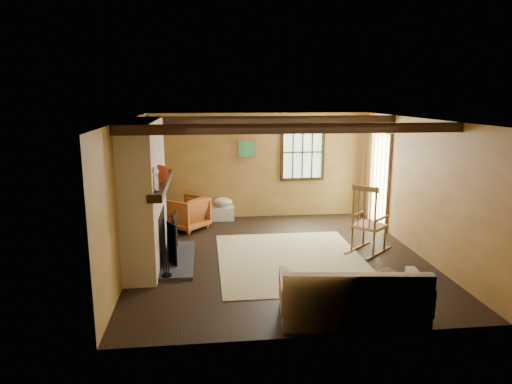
{
  "coord_description": "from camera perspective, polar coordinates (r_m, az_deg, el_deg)",
  "views": [
    {
      "loc": [
        -1.25,
        -7.54,
        2.8
      ],
      "look_at": [
        -0.35,
        0.4,
        1.09
      ],
      "focal_mm": 32.0,
      "sensor_mm": 36.0,
      "label": 1
    }
  ],
  "objects": [
    {
      "name": "firewood_pile",
      "position": [
        10.51,
        -9.44,
        -2.86
      ],
      "size": [
        0.66,
        0.12,
        0.24
      ],
      "color": "brown",
      "rests_on": "ground"
    },
    {
      "name": "armchair",
      "position": [
        9.75,
        -8.67,
        -2.62
      ],
      "size": [
        1.06,
        1.06,
        0.69
      ],
      "primitive_type": "imported",
      "rotation": [
        0.0,
        0.0,
        -2.28
      ],
      "color": "#BF6026",
      "rests_on": "ground"
    },
    {
      "name": "rocking_chair",
      "position": [
        8.43,
        13.82,
        -3.88
      ],
      "size": [
        0.99,
        0.96,
        1.26
      ],
      "rotation": [
        0.0,
        0.0,
        2.31
      ],
      "color": "tan",
      "rests_on": "ground"
    },
    {
      "name": "basket_pillow",
      "position": [
        10.38,
        -4.16,
        -1.28
      ],
      "size": [
        0.43,
        0.35,
        0.21
      ],
      "primitive_type": "ellipsoid",
      "rotation": [
        0.0,
        0.0,
        -0.02
      ],
      "color": "beige",
      "rests_on": "laundry_basket"
    },
    {
      "name": "fireplace",
      "position": [
        7.79,
        -13.53,
        -0.83
      ],
      "size": [
        1.02,
        2.3,
        2.4
      ],
      "color": "brown",
      "rests_on": "ground"
    },
    {
      "name": "laundry_basket",
      "position": [
        10.44,
        -4.14,
        -2.65
      ],
      "size": [
        0.51,
        0.4,
        0.3
      ],
      "primitive_type": "cube",
      "rotation": [
        0.0,
        0.0,
        -0.04
      ],
      "color": "white",
      "rests_on": "ground"
    },
    {
      "name": "sofa",
      "position": [
        6.01,
        12.0,
        -13.15
      ],
      "size": [
        1.9,
        1.02,
        0.73
      ],
      "rotation": [
        0.0,
        0.0,
        -0.13
      ],
      "color": "beige",
      "rests_on": "ground"
    },
    {
      "name": "room_envelope",
      "position": [
        8.02,
        4.15,
        3.7
      ],
      "size": [
        5.02,
        5.52,
        2.44
      ],
      "color": "#AD7B3D",
      "rests_on": "ground"
    },
    {
      "name": "ground",
      "position": [
        8.14,
        2.77,
        -8.04
      ],
      "size": [
        5.5,
        5.5,
        0.0
      ],
      "primitive_type": "plane",
      "color": "black",
      "rests_on": "ground"
    },
    {
      "name": "rug",
      "position": [
        7.99,
        4.43,
        -8.44
      ],
      "size": [
        2.5,
        3.0,
        0.01
      ],
      "primitive_type": "cube",
      "color": "tan",
      "rests_on": "ground"
    }
  ]
}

